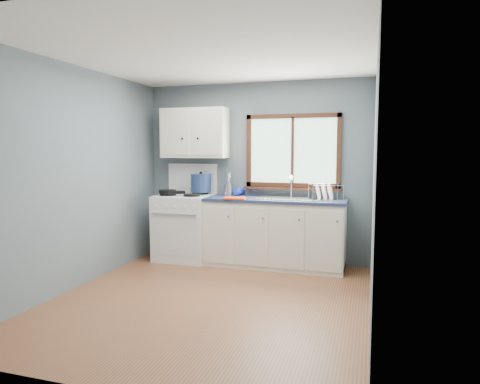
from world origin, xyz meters
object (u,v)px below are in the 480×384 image
(sink, at_px, (288,203))
(stockpot, at_px, (201,183))
(utensil_crock, at_px, (228,190))
(gas_range, at_px, (185,225))
(dish_rack, at_px, (325,195))
(thermos, at_px, (228,184))
(base_cabinets, at_px, (275,236))
(skillet, at_px, (168,192))

(sink, distance_m, stockpot, 1.32)
(sink, height_order, utensil_crock, utensil_crock)
(gas_range, bearing_deg, dish_rack, 1.15)
(stockpot, bearing_deg, thermos, 8.41)
(base_cabinets, relative_size, skillet, 4.93)
(gas_range, distance_m, stockpot, 0.65)
(sink, bearing_deg, thermos, 168.58)
(skillet, bearing_deg, thermos, 33.99)
(skillet, distance_m, dish_rack, 2.15)
(stockpot, bearing_deg, utensil_crock, 3.44)
(base_cabinets, bearing_deg, sink, -0.13)
(base_cabinets, xyz_separation_m, stockpot, (-1.11, 0.12, 0.68))
(skillet, relative_size, dish_rack, 0.77)
(gas_range, height_order, stockpot, gas_range)
(sink, xyz_separation_m, utensil_crock, (-0.89, 0.15, 0.14))
(base_cabinets, xyz_separation_m, dish_rack, (0.65, 0.02, 0.57))
(thermos, relative_size, dish_rack, 0.68)
(base_cabinets, xyz_separation_m, skillet, (-1.48, -0.19, 0.57))
(thermos, bearing_deg, base_cabinets, -14.13)
(skillet, distance_m, thermos, 0.85)
(stockpot, height_order, dish_rack, stockpot)
(base_cabinets, distance_m, skillet, 1.60)
(stockpot, xyz_separation_m, dish_rack, (1.77, -0.10, -0.12))
(thermos, xyz_separation_m, dish_rack, (1.37, -0.16, -0.11))
(utensil_crock, bearing_deg, thermos, 111.55)
(sink, distance_m, utensil_crock, 0.91)
(skillet, bearing_deg, stockpot, 48.02)
(gas_range, height_order, dish_rack, gas_range)
(sink, relative_size, stockpot, 2.30)
(skillet, relative_size, stockpot, 1.03)
(utensil_crock, height_order, thermos, utensil_crock)
(dish_rack, bearing_deg, sink, 163.70)
(stockpot, distance_m, dish_rack, 1.77)
(utensil_crock, bearing_deg, sink, -9.49)
(base_cabinets, bearing_deg, dish_rack, 1.81)
(skillet, height_order, utensil_crock, utensil_crock)
(skillet, distance_m, utensil_crock, 0.85)
(gas_range, bearing_deg, thermos, 18.90)
(skillet, bearing_deg, utensil_crock, 31.55)
(skillet, bearing_deg, gas_range, 51.33)
(sink, height_order, stockpot, stockpot)
(base_cabinets, height_order, thermos, thermos)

